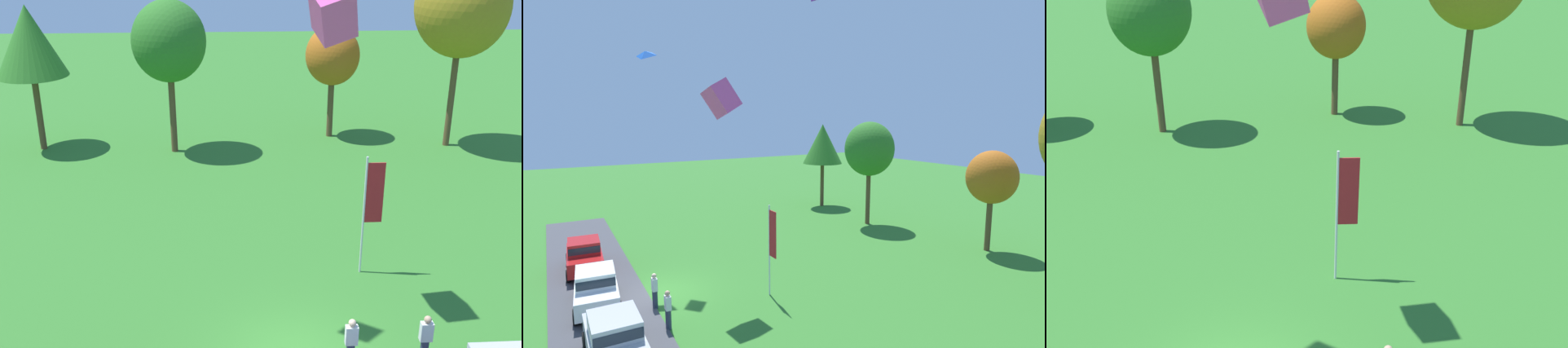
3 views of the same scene
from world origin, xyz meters
TOP-DOWN VIEW (x-y plane):
  - tree_lone_near at (-4.98, 18.21)m, footprint 4.02×4.02m
  - tree_center_back at (4.30, 20.46)m, footprint 3.18×3.18m
  - flag_banner at (3.23, 4.61)m, footprint 0.71×0.08m

SIDE VIEW (x-z plane):
  - flag_banner at x=3.23m, z-range 0.62..5.23m
  - tree_center_back at x=4.30m, z-range 1.57..8.28m
  - tree_lone_near at x=-4.98m, z-range 2.00..10.50m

